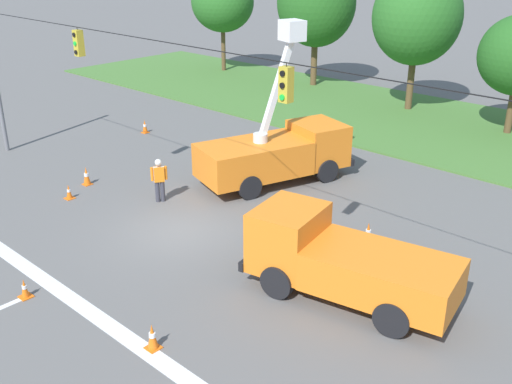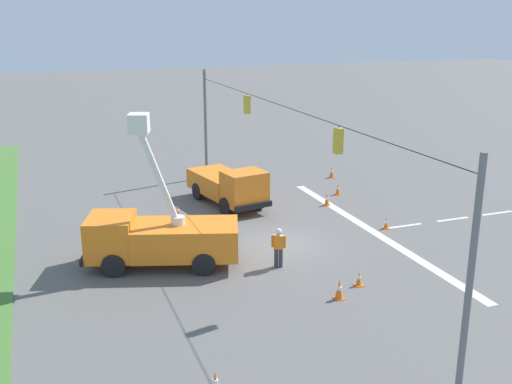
{
  "view_description": "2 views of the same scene",
  "coord_description": "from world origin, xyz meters",
  "px_view_note": "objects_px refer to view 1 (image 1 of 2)",
  "views": [
    {
      "loc": [
        15.0,
        -12.13,
        9.6
      ],
      "look_at": [
        2.21,
        1.63,
        1.65
      ],
      "focal_mm": 42.0,
      "sensor_mm": 36.0,
      "label": 1
    },
    {
      "loc": [
        -24.79,
        10.54,
        10.5
      ],
      "look_at": [
        0.34,
        1.17,
        2.59
      ],
      "focal_mm": 42.0,
      "sensor_mm": 36.0,
      "label": 2
    }
  ],
  "objects_px": {
    "traffic_cone_mid_left": "(152,337)",
    "traffic_cone_lane_edge_a": "(368,233)",
    "utility_truck_support_near": "(341,260)",
    "tree_west": "(316,3)",
    "utility_truck_bucket_lift": "(277,151)",
    "road_worker": "(159,178)",
    "traffic_cone_foreground_right": "(25,289)",
    "tree_centre": "(417,17)",
    "traffic_cone_mid_right": "(145,126)",
    "traffic_cone_foreground_left": "(69,192)",
    "traffic_cone_far_left": "(86,176)",
    "tree_far_west": "(222,2)"
  },
  "relations": [
    {
      "from": "utility_truck_bucket_lift",
      "to": "road_worker",
      "type": "relative_size",
      "value": 3.97
    },
    {
      "from": "tree_west",
      "to": "traffic_cone_far_left",
      "type": "xyz_separation_m",
      "value": [
        4.35,
        -21.13,
        -5.26
      ]
    },
    {
      "from": "tree_west",
      "to": "traffic_cone_foreground_left",
      "type": "distance_m",
      "value": 23.64
    },
    {
      "from": "tree_centre",
      "to": "tree_far_west",
      "type": "bearing_deg",
      "value": 178.38
    },
    {
      "from": "traffic_cone_mid_right",
      "to": "traffic_cone_lane_edge_a",
      "type": "bearing_deg",
      "value": -9.38
    },
    {
      "from": "tree_far_west",
      "to": "tree_west",
      "type": "xyz_separation_m",
      "value": [
        8.3,
        0.73,
        0.4
      ]
    },
    {
      "from": "utility_truck_support_near",
      "to": "traffic_cone_mid_right",
      "type": "xyz_separation_m",
      "value": [
        -16.98,
        5.94,
        -0.82
      ]
    },
    {
      "from": "traffic_cone_mid_left",
      "to": "traffic_cone_lane_edge_a",
      "type": "distance_m",
      "value": 8.63
    },
    {
      "from": "road_worker",
      "to": "traffic_cone_foreground_left",
      "type": "xyz_separation_m",
      "value": [
        -2.88,
        -2.33,
        -0.71
      ]
    },
    {
      "from": "traffic_cone_mid_left",
      "to": "traffic_cone_lane_edge_a",
      "type": "height_order",
      "value": "traffic_cone_lane_edge_a"
    },
    {
      "from": "utility_truck_bucket_lift",
      "to": "utility_truck_support_near",
      "type": "bearing_deg",
      "value": -37.36
    },
    {
      "from": "traffic_cone_foreground_left",
      "to": "traffic_cone_far_left",
      "type": "height_order",
      "value": "traffic_cone_far_left"
    },
    {
      "from": "utility_truck_support_near",
      "to": "traffic_cone_lane_edge_a",
      "type": "xyz_separation_m",
      "value": [
        -1.2,
        3.33,
        -0.79
      ]
    },
    {
      "from": "tree_far_west",
      "to": "traffic_cone_far_left",
      "type": "relative_size",
      "value": 9.51
    },
    {
      "from": "utility_truck_bucket_lift",
      "to": "road_worker",
      "type": "xyz_separation_m",
      "value": [
        -1.96,
        -4.78,
        -0.37
      ]
    },
    {
      "from": "traffic_cone_foreground_right",
      "to": "traffic_cone_far_left",
      "type": "height_order",
      "value": "traffic_cone_far_left"
    },
    {
      "from": "utility_truck_support_near",
      "to": "traffic_cone_foreground_left",
      "type": "distance_m",
      "value": 12.2
    },
    {
      "from": "tree_west",
      "to": "tree_centre",
      "type": "bearing_deg",
      "value": -8.33
    },
    {
      "from": "traffic_cone_foreground_left",
      "to": "utility_truck_support_near",
      "type": "bearing_deg",
      "value": 7.5
    },
    {
      "from": "utility_truck_support_near",
      "to": "traffic_cone_mid_left",
      "type": "relative_size",
      "value": 8.81
    },
    {
      "from": "road_worker",
      "to": "utility_truck_bucket_lift",
      "type": "bearing_deg",
      "value": 67.76
    },
    {
      "from": "utility_truck_support_near",
      "to": "traffic_cone_foreground_right",
      "type": "distance_m",
      "value": 9.18
    },
    {
      "from": "utility_truck_support_near",
      "to": "tree_west",
      "type": "bearing_deg",
      "value": 129.5
    },
    {
      "from": "tree_centre",
      "to": "traffic_cone_foreground_right",
      "type": "height_order",
      "value": "tree_centre"
    },
    {
      "from": "traffic_cone_lane_edge_a",
      "to": "road_worker",
      "type": "bearing_deg",
      "value": -161.99
    },
    {
      "from": "traffic_cone_mid_left",
      "to": "traffic_cone_far_left",
      "type": "height_order",
      "value": "traffic_cone_far_left"
    },
    {
      "from": "tree_centre",
      "to": "tree_west",
      "type": "bearing_deg",
      "value": 171.67
    },
    {
      "from": "traffic_cone_foreground_left",
      "to": "traffic_cone_foreground_right",
      "type": "height_order",
      "value": "traffic_cone_foreground_left"
    },
    {
      "from": "traffic_cone_mid_left",
      "to": "traffic_cone_far_left",
      "type": "xyz_separation_m",
      "value": [
        -10.83,
        4.98,
        0.04
      ]
    },
    {
      "from": "utility_truck_support_near",
      "to": "traffic_cone_mid_right",
      "type": "distance_m",
      "value": 18.0
    },
    {
      "from": "utility_truck_support_near",
      "to": "traffic_cone_mid_right",
      "type": "height_order",
      "value": "utility_truck_support_near"
    },
    {
      "from": "traffic_cone_foreground_left",
      "to": "traffic_cone_mid_right",
      "type": "xyz_separation_m",
      "value": [
        -4.91,
        7.52,
        0.06
      ]
    },
    {
      "from": "tree_west",
      "to": "utility_truck_support_near",
      "type": "bearing_deg",
      "value": -50.5
    },
    {
      "from": "tree_west",
      "to": "tree_centre",
      "type": "distance_m",
      "value": 8.3
    },
    {
      "from": "traffic_cone_mid_left",
      "to": "traffic_cone_mid_right",
      "type": "bearing_deg",
      "value": 143.21
    },
    {
      "from": "tree_far_west",
      "to": "traffic_cone_mid_right",
      "type": "height_order",
      "value": "tree_far_west"
    },
    {
      "from": "road_worker",
      "to": "traffic_cone_mid_left",
      "type": "relative_size",
      "value": 2.44
    },
    {
      "from": "utility_truck_bucket_lift",
      "to": "traffic_cone_mid_left",
      "type": "height_order",
      "value": "utility_truck_bucket_lift"
    },
    {
      "from": "tree_west",
      "to": "traffic_cone_far_left",
      "type": "distance_m",
      "value": 22.2
    },
    {
      "from": "road_worker",
      "to": "traffic_cone_foreground_right",
      "type": "xyz_separation_m",
      "value": [
        2.57,
        -7.04,
        -0.72
      ]
    },
    {
      "from": "utility_truck_bucket_lift",
      "to": "traffic_cone_foreground_left",
      "type": "xyz_separation_m",
      "value": [
        -4.84,
        -7.11,
        -1.08
      ]
    },
    {
      "from": "traffic_cone_mid_right",
      "to": "traffic_cone_lane_edge_a",
      "type": "relative_size",
      "value": 0.93
    },
    {
      "from": "tree_centre",
      "to": "utility_truck_bucket_lift",
      "type": "height_order",
      "value": "tree_centre"
    },
    {
      "from": "utility_truck_bucket_lift",
      "to": "traffic_cone_foreground_left",
      "type": "bearing_deg",
      "value": -124.24
    },
    {
      "from": "utility_truck_bucket_lift",
      "to": "traffic_cone_far_left",
      "type": "height_order",
      "value": "utility_truck_bucket_lift"
    },
    {
      "from": "tree_far_west",
      "to": "traffic_cone_lane_edge_a",
      "type": "bearing_deg",
      "value": -34.66
    },
    {
      "from": "road_worker",
      "to": "traffic_cone_foreground_right",
      "type": "distance_m",
      "value": 7.53
    },
    {
      "from": "tree_centre",
      "to": "traffic_cone_far_left",
      "type": "xyz_separation_m",
      "value": [
        -3.86,
        -19.93,
        -5.11
      ]
    },
    {
      "from": "traffic_cone_mid_left",
      "to": "traffic_cone_mid_right",
      "type": "xyz_separation_m",
      "value": [
        -14.97,
        11.19,
        -0.01
      ]
    },
    {
      "from": "tree_centre",
      "to": "traffic_cone_mid_right",
      "type": "height_order",
      "value": "tree_centre"
    }
  ]
}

